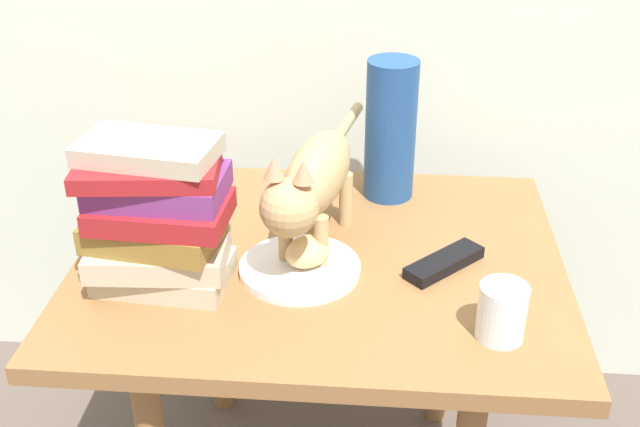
% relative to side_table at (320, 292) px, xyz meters
% --- Properties ---
extents(side_table, '(0.81, 0.65, 0.57)m').
position_rel_side_table_xyz_m(side_table, '(0.00, 0.00, 0.00)').
color(side_table, olive).
rests_on(side_table, ground).
extents(plate, '(0.20, 0.20, 0.01)m').
position_rel_side_table_xyz_m(plate, '(-0.03, -0.05, 0.08)').
color(plate, white).
rests_on(plate, side_table).
extents(bread_roll, '(0.10, 0.10, 0.05)m').
position_rel_side_table_xyz_m(bread_roll, '(-0.01, -0.05, 0.11)').
color(bread_roll, '#E0BC7A').
rests_on(bread_roll, plate).
extents(cat, '(0.14, 0.47, 0.23)m').
position_rel_side_table_xyz_m(cat, '(-0.01, 0.01, 0.21)').
color(cat, tan).
rests_on(cat, side_table).
extents(book_stack, '(0.23, 0.16, 0.24)m').
position_rel_side_table_xyz_m(book_stack, '(-0.24, -0.10, 0.19)').
color(book_stack, '#BCB299').
rests_on(book_stack, side_table).
extents(green_vase, '(0.09, 0.09, 0.27)m').
position_rel_side_table_xyz_m(green_vase, '(0.11, 0.23, 0.21)').
color(green_vase, navy).
rests_on(green_vase, side_table).
extents(candle_jar, '(0.07, 0.07, 0.08)m').
position_rel_side_table_xyz_m(candle_jar, '(0.27, -0.20, 0.11)').
color(candle_jar, silver).
rests_on(candle_jar, side_table).
extents(tv_remote, '(0.14, 0.14, 0.02)m').
position_rel_side_table_xyz_m(tv_remote, '(0.21, -0.02, 0.08)').
color(tv_remote, black).
rests_on(tv_remote, side_table).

